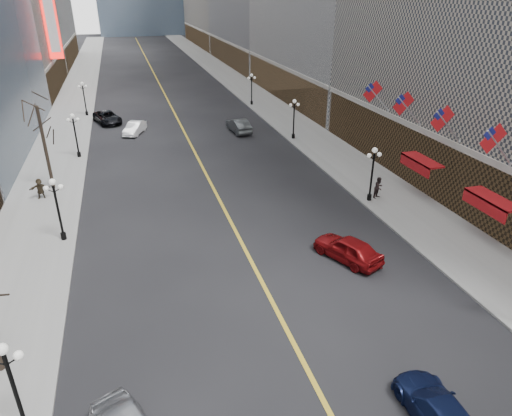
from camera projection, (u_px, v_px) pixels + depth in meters
sidewalk_east at (258, 98)px, 72.79m from camera, size 6.00×230.00×0.15m
sidewalk_west at (72, 110)px, 65.80m from camera, size 6.00×230.00×0.15m
lane_line at (163, 92)px, 77.99m from camera, size 0.25×200.00×0.02m
streetlamp_east_1 at (373, 169)px, 36.38m from camera, size 1.26×0.44×4.52m
streetlamp_east_2 at (294, 115)px, 51.97m from camera, size 1.26×0.44×4.52m
streetlamp_east_3 at (252, 86)px, 67.56m from camera, size 1.26×0.44×4.52m
streetlamp_west_0 at (12, 382)px, 16.63m from camera, size 1.26×0.44×4.52m
streetlamp_west_1 at (57, 203)px, 30.49m from camera, size 1.26×0.44×4.52m
streetlamp_west_2 at (75, 131)px, 46.08m from camera, size 1.26×0.44×4.52m
streetlamp_west_3 at (84, 95)px, 61.66m from camera, size 1.26×0.44×4.52m
flag_2 at (495, 141)px, 28.43m from camera, size 2.87×0.12×2.87m
flag_3 at (444, 121)px, 32.76m from camera, size 2.87×0.12×2.87m
flag_4 at (405, 105)px, 37.09m from camera, size 2.87×0.12×2.87m
flag_5 at (374, 93)px, 41.42m from camera, size 2.87×0.12×2.87m
awning_b at (490, 201)px, 30.45m from camera, size 1.40×4.00×0.93m
awning_c at (420, 161)px, 37.38m from camera, size 1.40×4.00×0.93m
theatre_marquee at (50, 17)px, 68.82m from camera, size 2.00×0.55×12.00m
tree_west_far at (39, 119)px, 37.28m from camera, size 3.60×3.60×7.92m
car_nb_mid at (135, 128)px, 54.94m from camera, size 3.12×4.67×1.46m
car_nb_far at (107, 117)px, 59.30m from camera, size 4.12×6.08×1.55m
car_sb_near at (440, 412)px, 18.04m from camera, size 2.21×4.97×1.42m
car_sb_mid at (348, 248)px, 29.26m from camera, size 3.73×5.11×1.62m
car_sb_far at (239, 126)px, 55.55m from camera, size 2.21×5.18×1.66m
ped_east_walk at (379, 188)px, 37.62m from camera, size 1.00×0.82×1.80m
ped_west_far at (40, 188)px, 37.55m from camera, size 1.62×0.56×1.72m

